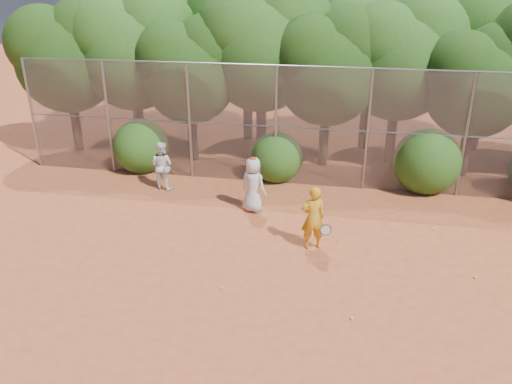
# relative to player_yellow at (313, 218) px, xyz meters

# --- Properties ---
(ground) EXTENTS (80.00, 80.00, 0.00)m
(ground) POSITION_rel_player_yellow_xyz_m (-0.66, -1.66, -0.86)
(ground) COLOR #AB4B26
(ground) RESTS_ON ground
(fence_back) EXTENTS (20.05, 0.09, 4.03)m
(fence_back) POSITION_rel_player_yellow_xyz_m (-0.78, 4.34, 1.19)
(fence_back) COLOR gray
(fence_back) RESTS_ON ground
(tree_0) EXTENTS (4.38, 3.81, 6.00)m
(tree_0) POSITION_rel_player_yellow_xyz_m (-10.10, 6.38, 3.07)
(tree_0) COLOR black
(tree_0) RESTS_ON ground
(tree_1) EXTENTS (4.64, 4.03, 6.35)m
(tree_1) POSITION_rel_player_yellow_xyz_m (-7.60, 6.89, 3.30)
(tree_1) COLOR black
(tree_1) RESTS_ON ground
(tree_2) EXTENTS (3.99, 3.47, 5.47)m
(tree_2) POSITION_rel_player_yellow_xyz_m (-5.11, 6.18, 2.72)
(tree_2) COLOR black
(tree_2) RESTS_ON ground
(tree_3) EXTENTS (4.89, 4.26, 6.70)m
(tree_3) POSITION_rel_player_yellow_xyz_m (-2.60, 7.19, 3.53)
(tree_3) COLOR black
(tree_3) RESTS_ON ground
(tree_4) EXTENTS (4.19, 3.64, 5.73)m
(tree_4) POSITION_rel_player_yellow_xyz_m (-0.11, 6.58, 2.89)
(tree_4) COLOR black
(tree_4) RESTS_ON ground
(tree_5) EXTENTS (4.51, 3.92, 6.17)m
(tree_5) POSITION_rel_player_yellow_xyz_m (2.40, 7.38, 3.18)
(tree_5) COLOR black
(tree_5) RESTS_ON ground
(tree_6) EXTENTS (3.86, 3.36, 5.29)m
(tree_6) POSITION_rel_player_yellow_xyz_m (4.89, 6.38, 2.60)
(tree_6) COLOR black
(tree_6) RESTS_ON ground
(tree_9) EXTENTS (4.83, 4.20, 6.62)m
(tree_9) POSITION_rel_player_yellow_xyz_m (-8.60, 9.19, 3.47)
(tree_9) COLOR black
(tree_9) RESTS_ON ground
(tree_10) EXTENTS (5.15, 4.48, 7.06)m
(tree_10) POSITION_rel_player_yellow_xyz_m (-3.59, 9.39, 3.76)
(tree_10) COLOR black
(tree_10) RESTS_ON ground
(tree_11) EXTENTS (4.64, 4.03, 6.35)m
(tree_11) POSITION_rel_player_yellow_xyz_m (1.40, 8.99, 3.30)
(tree_11) COLOR black
(tree_11) RESTS_ON ground
(tree_12) EXTENTS (5.02, 4.37, 6.88)m
(tree_12) POSITION_rel_player_yellow_xyz_m (5.91, 9.59, 3.65)
(tree_12) COLOR black
(tree_12) RESTS_ON ground
(bush_0) EXTENTS (2.00, 2.00, 2.00)m
(bush_0) POSITION_rel_player_yellow_xyz_m (-6.66, 4.64, 0.14)
(bush_0) COLOR #204912
(bush_0) RESTS_ON ground
(bush_1) EXTENTS (1.80, 1.80, 1.80)m
(bush_1) POSITION_rel_player_yellow_xyz_m (-1.66, 4.64, 0.04)
(bush_1) COLOR #204912
(bush_1) RESTS_ON ground
(bush_2) EXTENTS (2.20, 2.20, 2.20)m
(bush_2) POSITION_rel_player_yellow_xyz_m (3.34, 4.64, 0.24)
(bush_2) COLOR #204912
(bush_2) RESTS_ON ground
(player_yellow) EXTENTS (0.87, 0.60, 1.73)m
(player_yellow) POSITION_rel_player_yellow_xyz_m (0.00, 0.00, 0.00)
(player_yellow) COLOR orange
(player_yellow) RESTS_ON ground
(player_teen) EXTENTS (0.97, 0.82, 1.72)m
(player_teen) POSITION_rel_player_yellow_xyz_m (-1.96, 1.95, -0.01)
(player_teen) COLOR silver
(player_teen) RESTS_ON ground
(player_white) EXTENTS (0.93, 0.84, 1.62)m
(player_white) POSITION_rel_player_yellow_xyz_m (-5.30, 3.14, -0.05)
(player_white) COLOR white
(player_white) RESTS_ON ground
(ball_0) EXTENTS (0.07, 0.07, 0.07)m
(ball_0) POSITION_rel_player_yellow_xyz_m (0.68, 0.44, -0.83)
(ball_0) COLOR #BBDB27
(ball_0) RESTS_ON ground
(ball_1) EXTENTS (0.07, 0.07, 0.07)m
(ball_1) POSITION_rel_player_yellow_xyz_m (3.31, 1.63, -0.83)
(ball_1) COLOR #BBDB27
(ball_1) RESTS_ON ground
(ball_2) EXTENTS (0.07, 0.07, 0.07)m
(ball_2) POSITION_rel_player_yellow_xyz_m (1.09, -2.89, -0.83)
(ball_2) COLOR #BBDB27
(ball_2) RESTS_ON ground
(ball_3) EXTENTS (0.07, 0.07, 0.07)m
(ball_3) POSITION_rel_player_yellow_xyz_m (3.94, -0.77, -0.83)
(ball_3) COLOR #BBDB27
(ball_3) RESTS_ON ground
(ball_4) EXTENTS (0.07, 0.07, 0.07)m
(ball_4) POSITION_rel_player_yellow_xyz_m (-1.85, -2.32, -0.83)
(ball_4) COLOR #BBDB27
(ball_4) RESTS_ON ground
(ball_5) EXTENTS (0.07, 0.07, 0.07)m
(ball_5) POSITION_rel_player_yellow_xyz_m (2.42, 2.77, -0.83)
(ball_5) COLOR #BBDB27
(ball_5) RESTS_ON ground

